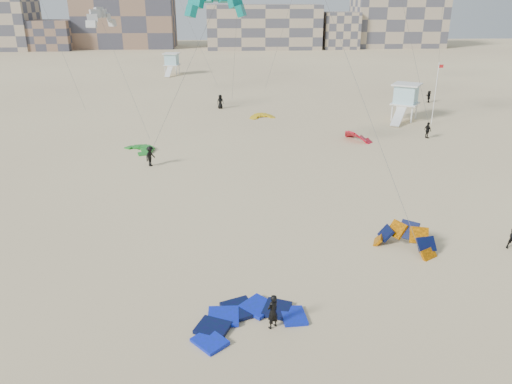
{
  "coord_description": "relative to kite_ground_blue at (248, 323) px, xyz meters",
  "views": [
    {
      "loc": [
        -0.65,
        -21.38,
        14.23
      ],
      "look_at": [
        0.89,
        6.0,
        3.43
      ],
      "focal_mm": 35.0,
      "sensor_mm": 36.0,
      "label": 1
    }
  ],
  "objects": [
    {
      "name": "kite_fly_teal_a",
      "position": [
        -1.54,
        22.57,
        13.6
      ],
      "size": [
        8.76,
        5.06,
        14.4
      ],
      "rotation": [
        0.0,
        0.0,
        0.09
      ],
      "color": "#018982",
      "rests_on": "ground"
    },
    {
      "name": "lifeguard_tower_far",
      "position": [
        -11.41,
        79.86,
        2.01
      ],
      "size": [
        3.31,
        5.8,
        4.06
      ],
      "rotation": [
        0.0,
        0.0,
        -0.16
      ],
      "color": "white",
      "rests_on": "ground"
    },
    {
      "name": "condo_west_b",
      "position": [
        -30.08,
        136.01,
        9.0
      ],
      "size": [
        28.0,
        14.0,
        18.0
      ],
      "primitive_type": "cube",
      "color": "#82624E",
      "rests_on": "ground"
    },
    {
      "name": "kitesurfer_d",
      "position": [
        20.53,
        31.48,
        0.87
      ],
      "size": [
        0.71,
        1.1,
        1.73
      ],
      "primitive_type": "imported",
      "rotation": [
        0.0,
        0.0,
        1.87
      ],
      "color": "black",
      "rests_on": "ground"
    },
    {
      "name": "lifeguard_tower_near",
      "position": [
        20.86,
        40.04,
        2.19
      ],
      "size": [
        4.3,
        6.63,
        4.41
      ],
      "rotation": [
        0.0,
        0.0,
        -0.56
      ],
      "color": "white",
      "rests_on": "ground"
    },
    {
      "name": "kite_ground_blue",
      "position": [
        0.0,
        0.0,
        0.0
      ],
      "size": [
        6.55,
        6.68,
        0.82
      ],
      "primitive_type": null,
      "rotation": [
        0.05,
        0.0,
        0.4
      ],
      "color": "#0817EC",
      "rests_on": "ground"
    },
    {
      "name": "ground",
      "position": [
        -0.08,
        2.01,
        0.0
      ],
      "size": [
        320.0,
        320.0,
        0.0
      ],
      "primitive_type": "plane",
      "color": "beige",
      "rests_on": "ground"
    },
    {
      "name": "kite_ground_green",
      "position": [
        -9.51,
        28.54,
        0.0
      ],
      "size": [
        4.83,
        4.77,
        0.9
      ],
      "primitive_type": null,
      "rotation": [
        0.1,
        0.0,
        -0.96
      ],
      "color": "#178C20",
      "rests_on": "ground"
    },
    {
      "name": "kitesurfer_c",
      "position": [
        -7.77,
        23.65,
        0.92
      ],
      "size": [
        1.15,
        1.36,
        1.83
      ],
      "primitive_type": "imported",
      "rotation": [
        0.0,
        0.0,
        1.1
      ],
      "color": "black",
      "rests_on": "ground"
    },
    {
      "name": "kitesurfer_e",
      "position": [
        -1.78,
        47.93,
        0.94
      ],
      "size": [
        1.07,
        0.88,
        1.88
      ],
      "primitive_type": "imported",
      "rotation": [
        0.0,
        0.0,
        0.36
      ],
      "color": "black",
      "rests_on": "ground"
    },
    {
      "name": "kite_ground_yellow",
      "position": [
        3.51,
        42.11,
        0.0
      ],
      "size": [
        3.64,
        3.77,
        1.41
      ],
      "primitive_type": null,
      "rotation": [
        0.22,
        0.0,
        0.26
      ],
      "color": "orange",
      "rests_on": "ground"
    },
    {
      "name": "kitesurfer_main",
      "position": [
        1.11,
        -0.34,
        0.86
      ],
      "size": [
        0.74,
        0.72,
        1.72
      ],
      "primitive_type": "imported",
      "rotation": [
        0.0,
        0.0,
        3.83
      ],
      "color": "black",
      "rests_on": "ground"
    },
    {
      "name": "condo_fill_left",
      "position": [
        -50.08,
        130.01,
        4.0
      ],
      "size": [
        12.0,
        10.0,
        8.0
      ],
      "primitive_type": "cube",
      "color": "#82624E",
      "rests_on": "ground"
    },
    {
      "name": "kite_ground_orange",
      "position": [
        9.72,
        6.9,
        0.0
      ],
      "size": [
        5.2,
        5.2,
        3.74
      ],
      "primitive_type": null,
      "rotation": [
        0.88,
        0.0,
        -0.69
      ],
      "color": "#FF8601",
      "rests_on": "ground"
    },
    {
      "name": "condo_mid",
      "position": [
        9.92,
        132.01,
        6.0
      ],
      "size": [
        32.0,
        16.0,
        12.0
      ],
      "primitive_type": "cube",
      "color": "tan",
      "rests_on": "ground"
    },
    {
      "name": "kitesurfer_f",
      "position": [
        27.99,
        50.48,
        0.84
      ],
      "size": [
        0.65,
        1.59,
        1.67
      ],
      "primitive_type": "imported",
      "rotation": [
        0.0,
        0.0,
        -1.67
      ],
      "color": "black",
      "rests_on": "ground"
    },
    {
      "name": "flagpole",
      "position": [
        23.43,
        37.59,
        3.8
      ],
      "size": [
        0.59,
        0.09,
        7.21
      ],
      "color": "white",
      "rests_on": "ground"
    },
    {
      "name": "condo_east",
      "position": [
        49.92,
        134.01,
        8.0
      ],
      "size": [
        26.0,
        14.0,
        16.0
      ],
      "primitive_type": "cube",
      "color": "tan",
      "rests_on": "ground"
    },
    {
      "name": "kite_fly_grey",
      "position": [
        -14.94,
        41.28,
        11.74
      ],
      "size": [
        9.0,
        14.77,
        12.09
      ],
      "rotation": [
        0.0,
        0.0,
        1.06
      ],
      "color": "#BABABA",
      "rests_on": "ground"
    },
    {
      "name": "condo_fill_right",
      "position": [
        31.92,
        130.01,
        5.0
      ],
      "size": [
        10.0,
        10.0,
        10.0
      ],
      "primitive_type": "cube",
      "color": "tan",
      "rests_on": "ground"
    },
    {
      "name": "kite_ground_red_far",
      "position": [
        12.81,
        31.06,
        0.0
      ],
      "size": [
        4.4,
        4.33,
        2.99
      ],
      "primitive_type": null,
      "rotation": [
        0.61,
        0.0,
        2.08
      ],
      "color": "red",
      "rests_on": "ground"
    }
  ]
}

